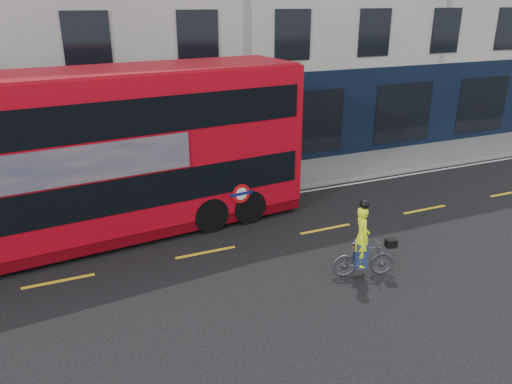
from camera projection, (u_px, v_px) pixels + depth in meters
ground at (352, 249)px, 14.61m from camera, size 120.00×120.00×0.00m
pavement at (262, 179)px, 20.16m from camera, size 60.00×3.00×0.12m
kerb at (278, 191)px, 18.87m from camera, size 60.00×0.12×0.13m
road_edge_line at (281, 195)px, 18.63m from camera, size 58.00×0.10×0.01m
lane_dashes at (325, 229)px, 15.89m from camera, size 58.00×0.12×0.01m
bus at (100, 155)px, 14.58m from camera, size 12.66×4.04×5.02m
cyclist at (363, 251)px, 12.95m from camera, size 1.73×0.93×2.17m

